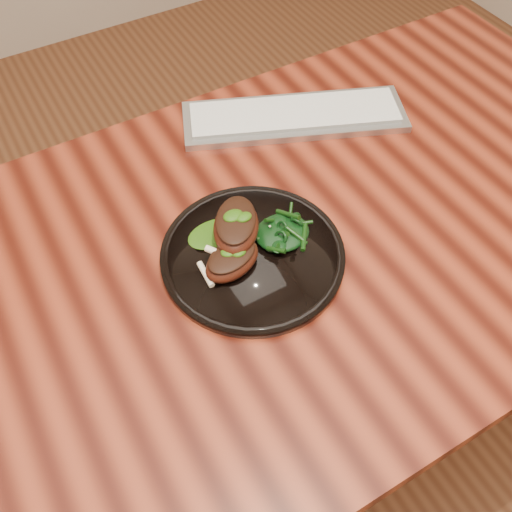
{
  "coord_description": "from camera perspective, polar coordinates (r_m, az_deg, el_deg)",
  "views": [
    {
      "loc": [
        -0.28,
        -0.49,
        1.47
      ],
      "look_at": [
        -0.02,
        -0.03,
        0.78
      ],
      "focal_mm": 40.0,
      "sensor_mm": 36.0,
      "label": 1
    }
  ],
  "objects": [
    {
      "name": "lamb_chop_back",
      "position": [
        0.87,
        -2.03,
        3.03
      ],
      "size": [
        0.12,
        0.13,
        0.05
      ],
      "color": "#45180D",
      "rests_on": "plate"
    },
    {
      "name": "desk",
      "position": [
        0.98,
        -0.03,
        -2.33
      ],
      "size": [
        1.6,
        0.8,
        0.75
      ],
      "color": "#380D07",
      "rests_on": "ground"
    },
    {
      "name": "lamb_chop_front",
      "position": [
        0.85,
        -2.45,
        -0.35
      ],
      "size": [
        0.11,
        0.09,
        0.04
      ],
      "color": "#45180D",
      "rests_on": "plate"
    },
    {
      "name": "keyboard",
      "position": [
        1.13,
        3.87,
        13.81
      ],
      "size": [
        0.44,
        0.28,
        0.02
      ],
      "color": "#B7B9BB",
      "rests_on": "desk"
    },
    {
      "name": "greens_heap",
      "position": [
        0.9,
        2.65,
        2.6
      ],
      "size": [
        0.09,
        0.08,
        0.03
      ],
      "color": "black",
      "rests_on": "plate"
    },
    {
      "name": "herb_smear",
      "position": [
        0.91,
        -4.25,
        2.24
      ],
      "size": [
        0.09,
        0.06,
        0.01
      ],
      "primitive_type": "ellipsoid",
      "color": "#194107",
      "rests_on": "plate"
    },
    {
      "name": "plate",
      "position": [
        0.89,
        -0.34,
        0.08
      ],
      "size": [
        0.29,
        0.29,
        0.02
      ],
      "color": "black",
      "rests_on": "desk"
    }
  ]
}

